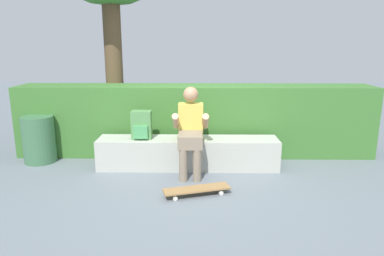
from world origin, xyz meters
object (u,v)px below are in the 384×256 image
Objects in this scene: skateboard_near_person at (197,189)px; backpack_on_bench at (142,125)px; bench_main at (188,153)px; trash_bin at (39,139)px; person_skater at (191,128)px.

backpack_on_bench is (-0.79, 0.96, 0.55)m from skateboard_near_person.
trash_bin is (-2.25, 0.22, 0.14)m from bench_main.
person_skater is 2.35m from trash_bin.
person_skater is 0.73m from backpack_on_bench.
skateboard_near_person is at bearing -82.48° from bench_main.
skateboard_near_person is 1.17× the size of trash_bin.
skateboard_near_person is 1.36m from backpack_on_bench.
person_skater is at bearing -78.88° from bench_main.
skateboard_near_person is (0.13, -0.97, -0.14)m from bench_main.
bench_main is 3.66× the size of trash_bin.
trash_bin reaches higher than bench_main.
backpack_on_bench reaches higher than skateboard_near_person.
bench_main is 0.99m from skateboard_near_person.
skateboard_near_person is (0.09, -0.76, -0.56)m from person_skater.
person_skater is 2.96× the size of backpack_on_bench.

